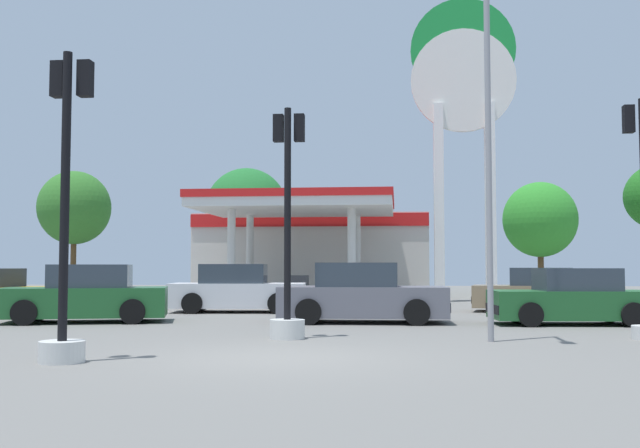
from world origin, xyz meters
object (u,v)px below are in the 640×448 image
(tree_1, at_px, (247,209))
(tree_3, at_px, (540,220))
(corner_streetlamp, at_px, (489,102))
(traffic_signal_0, at_px, (65,247))
(tree_0, at_px, (74,208))
(car_1, at_px, (537,292))
(car_2, at_px, (362,295))
(car_6, at_px, (572,299))
(traffic_signal_1, at_px, (288,261))
(car_5, at_px, (86,296))
(station_pole_sign, at_px, (463,106))
(tree_2, at_px, (356,221))
(car_3, at_px, (238,290))

(tree_1, distance_m, tree_3, 16.48)
(corner_streetlamp, bearing_deg, traffic_signal_0, -152.21)
(tree_0, bearing_deg, car_1, -37.15)
(car_2, relative_size, tree_1, 0.61)
(car_6, height_order, tree_0, tree_0)
(traffic_signal_1, xyz_separation_m, tree_1, (-6.55, 27.21, 3.22))
(car_5, xyz_separation_m, tree_0, (-11.24, 23.69, 4.31))
(corner_streetlamp, bearing_deg, station_pole_sign, 86.58)
(tree_2, height_order, tree_3, tree_3)
(car_5, distance_m, traffic_signal_0, 8.42)
(station_pole_sign, bearing_deg, traffic_signal_0, -111.49)
(car_6, height_order, traffic_signal_0, traffic_signal_0)
(car_6, relative_size, traffic_signal_0, 0.85)
(car_1, distance_m, corner_streetlamp, 10.87)
(tree_0, bearing_deg, tree_3, -5.20)
(tree_1, relative_size, tree_2, 1.30)
(car_1, bearing_deg, tree_3, 78.83)
(traffic_signal_1, relative_size, tree_1, 0.65)
(tree_1, distance_m, tree_2, 6.96)
(station_pole_sign, height_order, car_1, station_pole_sign)
(car_5, xyz_separation_m, car_6, (12.55, 0.57, -0.04))
(car_6, distance_m, tree_2, 21.90)
(car_5, bearing_deg, car_6, 2.62)
(car_2, relative_size, car_6, 1.08)
(traffic_signal_1, height_order, tree_1, tree_1)
(traffic_signal_0, relative_size, tree_1, 0.67)
(car_5, height_order, tree_0, tree_0)
(traffic_signal_0, bearing_deg, corner_streetlamp, 27.79)
(traffic_signal_1, bearing_deg, corner_streetlamp, -4.99)
(car_5, height_order, car_6, car_5)
(car_2, height_order, tree_2, tree_2)
(car_2, bearing_deg, car_3, 136.35)
(car_6, bearing_deg, corner_streetlamp, -118.72)
(traffic_signal_0, xyz_separation_m, traffic_signal_1, (2.87, 3.99, -0.20))
(car_1, xyz_separation_m, tree_1, (-13.22, 17.82, 4.15))
(car_1, distance_m, tree_1, 22.58)
(car_6, height_order, tree_1, tree_1)
(car_6, height_order, tree_2, tree_2)
(car_2, relative_size, traffic_signal_1, 0.94)
(traffic_signal_0, bearing_deg, car_2, 63.69)
(car_6, xyz_separation_m, traffic_signal_1, (-6.61, -4.34, 0.93))
(tree_0, xyz_separation_m, tree_1, (10.63, -0.25, -0.20))
(car_1, distance_m, car_2, 7.31)
(station_pole_sign, xyz_separation_m, car_3, (-7.91, -7.61, -7.50))
(tree_3, bearing_deg, car_6, -98.67)
(station_pole_sign, distance_m, traffic_signal_1, 18.06)
(tree_3, bearing_deg, tree_1, 172.32)
(station_pole_sign, relative_size, corner_streetlamp, 1.61)
(car_1, xyz_separation_m, car_3, (-9.57, -0.96, 0.05))
(station_pole_sign, distance_m, corner_streetlamp, 16.79)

